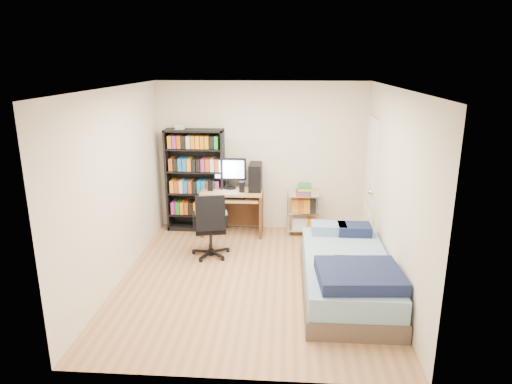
# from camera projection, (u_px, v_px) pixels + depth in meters

# --- Properties ---
(room) EXTENTS (3.58, 4.08, 2.58)m
(room) POSITION_uv_depth(u_px,v_px,m) (252.00, 189.00, 5.75)
(room) COLOR tan
(room) RESTS_ON ground
(media_shelf) EXTENTS (0.97, 0.32, 1.80)m
(media_shelf) POSITION_uv_depth(u_px,v_px,m) (195.00, 179.00, 7.69)
(media_shelf) COLOR black
(media_shelf) RESTS_ON room
(computer_desk) EXTENTS (1.00, 0.58, 1.27)m
(computer_desk) POSITION_uv_depth(u_px,v_px,m) (239.00, 193.00, 7.58)
(computer_desk) COLOR tan
(computer_desk) RESTS_ON room
(office_chair) EXTENTS (0.69, 0.69, 0.98)m
(office_chair) POSITION_uv_depth(u_px,v_px,m) (211.00, 237.00, 6.73)
(office_chair) COLOR black
(office_chair) RESTS_ON room
(wire_cart) EXTENTS (0.54, 0.39, 0.86)m
(wire_cart) POSITION_uv_depth(u_px,v_px,m) (304.00, 202.00, 7.55)
(wire_cart) COLOR silver
(wire_cart) RESTS_ON room
(bed) EXTENTS (1.07, 2.14, 0.61)m
(bed) POSITION_uv_depth(u_px,v_px,m) (347.00, 274.00, 5.64)
(bed) COLOR brown
(bed) RESTS_ON room
(door) EXTENTS (0.12, 0.80, 2.00)m
(door) POSITION_uv_depth(u_px,v_px,m) (371.00, 183.00, 7.00)
(door) COLOR white
(door) RESTS_ON room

